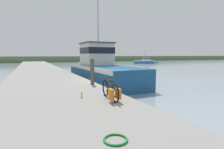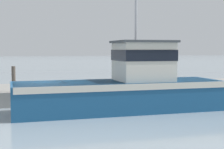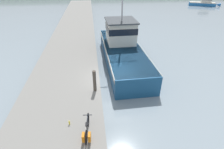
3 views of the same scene
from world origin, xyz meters
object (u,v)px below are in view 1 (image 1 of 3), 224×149
at_px(fishing_boat_main, 100,68).
at_px(water_bottle_on_curb, 82,95).
at_px(bicycle_touring, 111,91).
at_px(mooring_post, 92,72).
at_px(boat_orange_near, 145,61).

relative_size(fishing_boat_main, water_bottle_on_curb, 55.29).
height_order(bicycle_touring, mooring_post, mooring_post).
relative_size(boat_orange_near, bicycle_touring, 4.01).
relative_size(mooring_post, water_bottle_on_curb, 6.18).
relative_size(fishing_boat_main, mooring_post, 8.94).
height_order(fishing_boat_main, bicycle_touring, fishing_boat_main).
bearing_deg(fishing_boat_main, water_bottle_on_curb, -116.60).
bearing_deg(fishing_boat_main, mooring_post, -116.08).
bearing_deg(fishing_boat_main, bicycle_touring, -109.95).
height_order(bicycle_touring, water_bottle_on_curb, bicycle_touring).
bearing_deg(mooring_post, water_bottle_on_curb, -116.54).
xyz_separation_m(boat_orange_near, water_bottle_on_curb, (-30.24, -37.46, 0.21)).
distance_m(bicycle_touring, mooring_post, 3.79).
height_order(mooring_post, water_bottle_on_curb, mooring_post).
relative_size(boat_orange_near, water_bottle_on_curb, 29.92).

